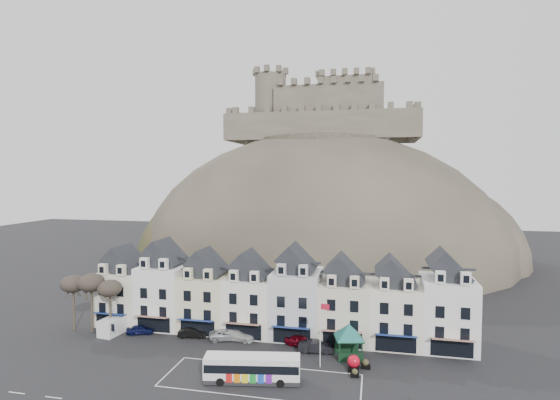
# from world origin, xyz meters

# --- Properties ---
(ground) EXTENTS (300.00, 300.00, 0.00)m
(ground) POSITION_xyz_m (0.00, 0.00, 0.00)
(ground) COLOR black
(ground) RESTS_ON ground
(coach_bay_markings) EXTENTS (22.00, 7.50, 0.01)m
(coach_bay_markings) POSITION_xyz_m (2.00, 1.25, 0.00)
(coach_bay_markings) COLOR silver
(coach_bay_markings) RESTS_ON ground
(townhouse_terrace) EXTENTS (54.40, 9.35, 11.80)m
(townhouse_terrace) POSITION_xyz_m (0.15, 15.97, 5.30)
(townhouse_terrace) COLOR silver
(townhouse_terrace) RESTS_ON ground
(castle_hill) EXTENTS (100.00, 76.00, 68.00)m
(castle_hill) POSITION_xyz_m (1.25, 68.95, 0.11)
(castle_hill) COLOR #342F28
(castle_hill) RESTS_ON ground
(castle) EXTENTS (50.20, 22.20, 22.00)m
(castle) POSITION_xyz_m (0.51, 75.93, 40.19)
(castle) COLOR brown
(castle) RESTS_ON ground
(tree_left_far) EXTENTS (3.61, 3.61, 8.24)m
(tree_left_far) POSITION_xyz_m (-29.00, 10.50, 6.90)
(tree_left_far) COLOR #383023
(tree_left_far) RESTS_ON ground
(tree_left_mid) EXTENTS (3.78, 3.78, 8.64)m
(tree_left_mid) POSITION_xyz_m (-26.00, 10.50, 7.24)
(tree_left_mid) COLOR #383023
(tree_left_mid) RESTS_ON ground
(tree_left_near) EXTENTS (3.43, 3.43, 7.84)m
(tree_left_near) POSITION_xyz_m (-23.00, 10.50, 6.55)
(tree_left_near) COLOR #383023
(tree_left_near) RESTS_ON ground
(bus) EXTENTS (10.85, 4.19, 2.99)m
(bus) POSITION_xyz_m (1.10, 0.71, 1.65)
(bus) COLOR #262628
(bus) RESTS_ON ground
(bus_shelter) EXTENTS (6.59, 6.59, 4.31)m
(bus_shelter) POSITION_xyz_m (11.17, 9.50, 3.34)
(bus_shelter) COLOR black
(bus_shelter) RESTS_ON ground
(red_buoy) EXTENTS (1.47, 1.47, 1.81)m
(red_buoy) POSITION_xyz_m (11.96, 5.99, 0.93)
(red_buoy) COLOR black
(red_buoy) RESTS_ON ground
(flagpole) EXTENTS (1.14, 0.29, 7.99)m
(flagpole) POSITION_xyz_m (8.09, 5.98, 4.56)
(flagpole) COLOR silver
(flagpole) RESTS_ON ground
(white_van) EXTENTS (2.85, 5.43, 2.38)m
(white_van) POSITION_xyz_m (-22.48, 10.94, 1.19)
(white_van) COLOR silver
(white_van) RESTS_ON ground
(planter_west) EXTENTS (1.03, 0.68, 0.97)m
(planter_west) POSITION_xyz_m (12.18, 4.25, 0.47)
(planter_west) COLOR black
(planter_west) RESTS_ON ground
(planter_east) EXTENTS (1.14, 0.79, 1.13)m
(planter_east) POSITION_xyz_m (13.32, 6.74, 0.54)
(planter_east) COLOR black
(planter_east) RESTS_ON ground
(car_navy) EXTENTS (4.17, 2.82, 1.32)m
(car_navy) POSITION_xyz_m (-18.68, 11.21, 0.66)
(car_navy) COLOR #0B0F3A
(car_navy) RESTS_ON ground
(car_black) EXTENTS (4.17, 2.01, 1.32)m
(car_black) POSITION_xyz_m (-10.80, 11.62, 0.66)
(car_black) COLOR black
(car_black) RESTS_ON ground
(car_silver) EXTENTS (5.78, 4.18, 1.48)m
(car_silver) POSITION_xyz_m (-5.60, 12.00, 0.74)
(car_silver) COLOR #ACB0B4
(car_silver) RESTS_ON ground
(car_white) EXTENTS (5.26, 2.44, 1.49)m
(car_white) POSITION_xyz_m (-4.40, 12.00, 0.74)
(car_white) COLOR silver
(car_white) RESTS_ON ground
(car_maroon) EXTENTS (4.78, 2.96, 1.52)m
(car_maroon) POSITION_xyz_m (4.77, 11.75, 0.76)
(car_maroon) COLOR #5B0510
(car_maroon) RESTS_ON ground
(car_charcoal) EXTENTS (4.75, 2.04, 1.52)m
(car_charcoal) POSITION_xyz_m (6.96, 10.18, 0.76)
(car_charcoal) COLOR black
(car_charcoal) RESTS_ON ground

